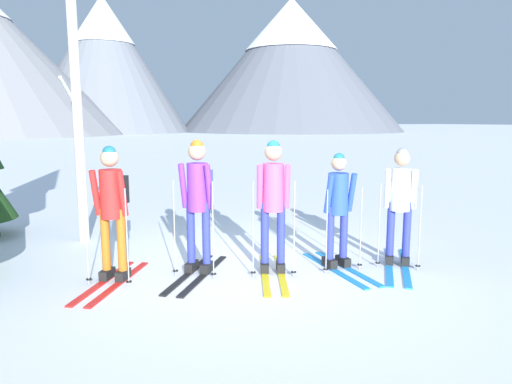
{
  "coord_description": "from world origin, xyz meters",
  "views": [
    {
      "loc": [
        -2.37,
        -5.81,
        2.06
      ],
      "look_at": [
        0.19,
        0.16,
        1.05
      ],
      "focal_mm": 32.37,
      "sensor_mm": 36.0,
      "label": 1
    }
  ],
  "objects": [
    {
      "name": "skier_in_blue",
      "position": [
        1.16,
        -0.48,
        0.87
      ],
      "size": [
        0.61,
        1.65,
        1.62
      ],
      "color": "#1E84D1",
      "rests_on": "ground"
    },
    {
      "name": "birch_tree_tall",
      "position": [
        -2.04,
        2.47,
        2.13
      ],
      "size": [
        0.4,
        0.99,
        4.24
      ],
      "color": "silver",
      "rests_on": "ground"
    },
    {
      "name": "skier_in_white",
      "position": [
        2.04,
        -0.71,
        0.94
      ],
      "size": [
        1.36,
        1.6,
        1.68
      ],
      "color": "#1E84D1",
      "rests_on": "ground"
    },
    {
      "name": "skier_in_pink",
      "position": [
        0.24,
        -0.3,
        1.03
      ],
      "size": [
        0.92,
        1.66,
        1.8
      ],
      "color": "yellow",
      "rests_on": "ground"
    },
    {
      "name": "skier_in_red",
      "position": [
        -1.78,
        0.22,
        0.99
      ],
      "size": [
        1.14,
        1.56,
        1.75
      ],
      "color": "red",
      "rests_on": "ground"
    },
    {
      "name": "ground_plane",
      "position": [
        0.0,
        0.0,
        0.0
      ],
      "size": [
        400.0,
        400.0,
        0.0
      ],
      "primitive_type": "plane",
      "color": "white"
    },
    {
      "name": "mountain_ridge_distant",
      "position": [
        3.89,
        76.19,
        11.95
      ],
      "size": [
        111.91,
        54.07,
        24.46
      ],
      "color": "slate",
      "rests_on": "ground"
    },
    {
      "name": "skier_in_purple",
      "position": [
        -0.68,
        0.09,
        1.03
      ],
      "size": [
        1.26,
        1.53,
        1.81
      ],
      "color": "black",
      "rests_on": "ground"
    }
  ]
}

